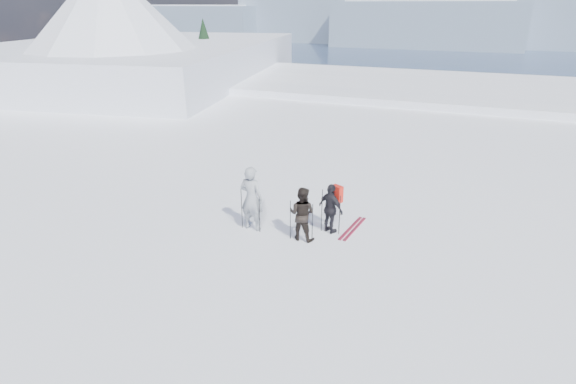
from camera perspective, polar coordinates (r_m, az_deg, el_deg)
name	(u,v)px	position (r m, az deg, el deg)	size (l,w,h in m)	color
lake_basin	(433,168)	(39.94, 17.90, 2.94)	(820.00, 820.00, 71.62)	white
far_mountain_range	(511,20)	(463.60, 26.51, 18.94)	(770.00, 110.00, 53.00)	slate
near_ridge	(161,110)	(47.58, -15.77, 10.03)	(31.37, 35.68, 25.62)	white
skier_grey	(251,198)	(13.35, -4.67, -0.83)	(0.73, 0.48, 2.00)	gray
skier_dark	(302,214)	(12.82, 1.78, -2.77)	(0.78, 0.61, 1.61)	black
skier_pack	(331,209)	(13.26, 5.46, -2.14)	(0.90, 0.37, 1.54)	black
backpack	(338,174)	(13.04, 6.38, 2.23)	(0.33, 0.18, 0.50)	red
ski_poles	(294,215)	(13.16, 0.79, -2.95)	(2.88, 0.81, 1.35)	black
skis_loose	(353,228)	(13.85, 8.21, -4.60)	(0.46, 1.70, 0.03)	black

